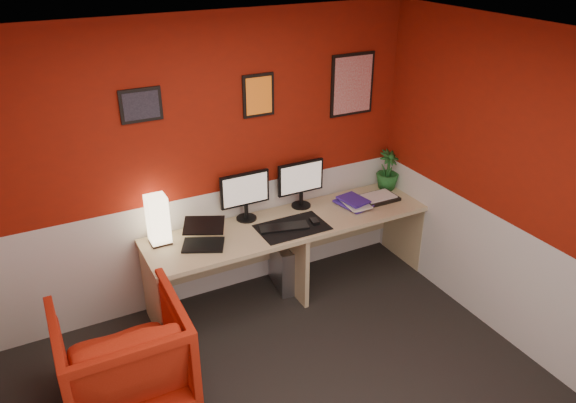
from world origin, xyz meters
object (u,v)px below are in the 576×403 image
object	(u,v)px
shoji_lamp	(158,221)
pc_tower	(285,264)
potted_plant	(388,170)
monitor_right	(301,177)
desk	(292,257)
laptop	(203,234)
monitor_left	(245,189)
armchair	(123,355)
zen_tray	(378,198)

from	to	relation	value
shoji_lamp	pc_tower	bearing A→B (deg)	-2.97
potted_plant	monitor_right	bearing A→B (deg)	177.15
desk	monitor_right	distance (m)	0.73
shoji_lamp	pc_tower	distance (m)	1.32
laptop	desk	bearing A→B (deg)	27.91
shoji_lamp	monitor_right	size ratio (longest dim) A/B	0.69
potted_plant	desk	bearing A→B (deg)	-170.92
monitor_left	armchair	bearing A→B (deg)	-146.78
shoji_lamp	laptop	world-z (taller)	shoji_lamp
zen_tray	pc_tower	bearing A→B (deg)	173.39
laptop	pc_tower	bearing A→B (deg)	36.49
desk	armchair	size ratio (longest dim) A/B	3.00
desk	zen_tray	distance (m)	1.01
monitor_left	zen_tray	distance (m)	1.32
shoji_lamp	armchair	xyz separation A→B (m)	(-0.53, -0.81, -0.54)
monitor_left	zen_tray	bearing A→B (deg)	-9.77
monitor_right	laptop	bearing A→B (deg)	-165.87
pc_tower	monitor_left	bearing A→B (deg)	169.73
monitor_right	pc_tower	world-z (taller)	monitor_right
monitor_left	zen_tray	size ratio (longest dim) A/B	1.66
desk	shoji_lamp	distance (m)	1.27
monitor_left	potted_plant	size ratio (longest dim) A/B	1.49
monitor_left	laptop	bearing A→B (deg)	-151.91
desk	monitor_right	size ratio (longest dim) A/B	4.48
shoji_lamp	armchair	distance (m)	1.11
pc_tower	armchair	distance (m)	1.82
monitor_right	zen_tray	world-z (taller)	monitor_right
potted_plant	armchair	xyz separation A→B (m)	(-2.81, -0.82, -0.53)
shoji_lamp	desk	bearing A→B (deg)	-9.24
zen_tray	armchair	distance (m)	2.69
laptop	potted_plant	bearing A→B (deg)	31.92
zen_tray	pc_tower	distance (m)	1.08
shoji_lamp	potted_plant	xyz separation A→B (m)	(2.28, 0.00, -0.01)
zen_tray	monitor_right	bearing A→B (deg)	163.23
laptop	monitor_right	size ratio (longest dim) A/B	0.57
monitor_right	armchair	bearing A→B (deg)	-155.25
monitor_left	potted_plant	bearing A→B (deg)	-1.87
laptop	monitor_right	world-z (taller)	monitor_right
pc_tower	armchair	bearing A→B (deg)	-146.99
laptop	zen_tray	world-z (taller)	laptop
shoji_lamp	potted_plant	bearing A→B (deg)	0.06
shoji_lamp	laptop	size ratio (longest dim) A/B	1.21
armchair	monitor_left	bearing A→B (deg)	-146.00
monitor_right	zen_tray	distance (m)	0.80
monitor_right	pc_tower	xyz separation A→B (m)	(-0.23, -0.11, -0.80)
shoji_lamp	armchair	size ratio (longest dim) A/B	0.46
monitor_left	armchair	size ratio (longest dim) A/B	0.67
desk	zen_tray	size ratio (longest dim) A/B	7.43
shoji_lamp	pc_tower	world-z (taller)	shoji_lamp
shoji_lamp	monitor_left	size ratio (longest dim) A/B	0.69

